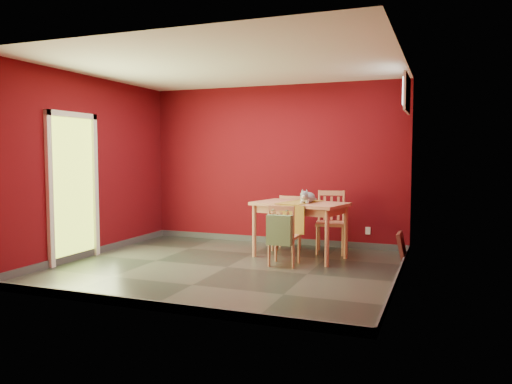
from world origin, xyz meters
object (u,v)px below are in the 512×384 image
(chair_near, at_px, (284,235))
(picture_frame, at_px, (402,247))
(dining_table, at_px, (300,209))
(cat, at_px, (308,195))
(tote_bag, at_px, (279,230))
(chair_far_right, at_px, (331,221))
(chair_far_left, at_px, (287,222))

(chair_near, xyz_separation_m, picture_frame, (1.50, 0.88, -0.22))
(dining_table, distance_m, cat, 0.24)
(tote_bag, relative_size, cat, 1.09)
(dining_table, xyz_separation_m, chair_near, (-0.07, -0.58, -0.29))
(picture_frame, bearing_deg, tote_bag, -144.06)
(chair_far_right, height_order, picture_frame, chair_far_right)
(dining_table, relative_size, chair_far_right, 1.51)
(chair_far_right, relative_size, chair_near, 1.14)
(chair_far_right, bearing_deg, tote_bag, -106.74)
(tote_bag, bearing_deg, dining_table, 85.70)
(tote_bag, distance_m, picture_frame, 1.87)
(chair_far_right, bearing_deg, cat, -112.18)
(cat, distance_m, picture_frame, 1.53)
(tote_bag, bearing_deg, chair_far_left, 102.79)
(chair_far_left, xyz_separation_m, picture_frame, (1.80, -0.27, -0.23))
(tote_bag, xyz_separation_m, cat, (0.18, 0.79, 0.41))
(dining_table, distance_m, chair_near, 0.65)
(dining_table, relative_size, chair_near, 1.73)
(chair_near, bearing_deg, chair_far_left, 104.74)
(chair_far_right, relative_size, picture_frame, 2.31)
(chair_far_right, xyz_separation_m, cat, (-0.23, -0.56, 0.44))
(chair_near, height_order, picture_frame, chair_near)
(dining_table, distance_m, tote_bag, 0.81)
(cat, bearing_deg, chair_near, -107.81)
(chair_far_left, relative_size, chair_far_right, 0.89)
(chair_near, bearing_deg, picture_frame, 30.25)
(dining_table, bearing_deg, tote_bag, -94.30)
(dining_table, height_order, picture_frame, dining_table)
(dining_table, relative_size, chair_far_left, 1.69)
(chair_far_left, bearing_deg, chair_far_right, -0.46)
(chair_far_right, xyz_separation_m, picture_frame, (1.09, -0.26, -0.28))
(picture_frame, bearing_deg, chair_far_right, 166.59)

